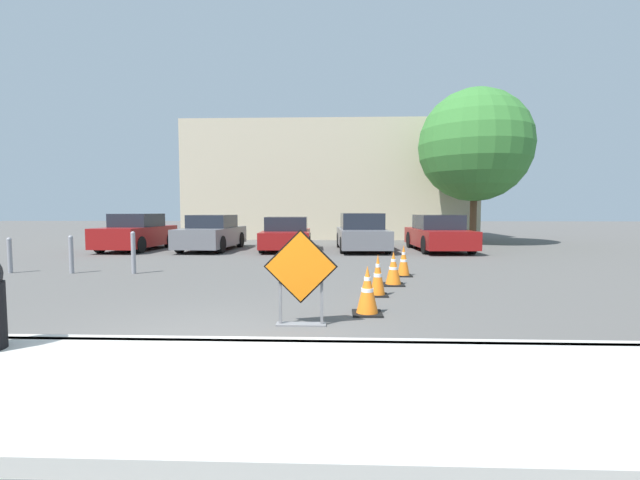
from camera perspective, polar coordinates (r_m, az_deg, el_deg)
The scene contains 18 objects.
ground_plane at distance 15.00m, azimuth -3.62°, elevation -2.25°, with size 96.00×96.00×0.00m, color #565451.
sidewalk_strip at distance 4.23m, azimuth -19.84°, elevation -17.98°, with size 25.59×2.42×0.14m.
curb_lip at distance 5.30m, azimuth -14.82°, elevation -13.32°, with size 25.59×0.20×0.14m.
road_closed_sign at distance 6.03m, azimuth -2.59°, elevation -4.66°, with size 1.05×0.20×1.37m.
traffic_cone_nearest at distance 6.78m, azimuth 6.33°, elevation -6.74°, with size 0.46×0.46×0.77m.
traffic_cone_second at distance 8.24m, azimuth 7.72°, elevation -4.73°, with size 0.38×0.38×0.80m.
traffic_cone_third at distance 9.46m, azimuth 9.76°, elevation -3.80°, with size 0.46×0.46×0.74m.
traffic_cone_fourth at distance 10.79m, azimuth 11.09°, elevation -2.76°, with size 0.41×0.41×0.78m.
parked_car_nearest at distance 19.03m, azimuth -23.27°, elevation 0.84°, with size 1.95×4.10×1.49m.
parked_car_second at distance 18.11m, azimuth -14.20°, elevation 0.84°, with size 1.98×4.40×1.44m.
parked_car_third at distance 17.58m, azimuth -4.46°, elevation 0.72°, with size 2.09×4.24×1.36m.
parked_car_fourth at distance 17.48m, azimuth 5.59°, elevation 0.89°, with size 2.04×4.44×1.51m.
parked_car_fifth at distance 17.86m, azimuth 15.50°, elevation 0.78°, with size 2.04×4.50×1.44m.
bollard_nearest at distance 11.96m, azimuth -23.63°, elevation -1.41°, with size 0.12×0.12×1.09m.
bollard_second at distance 12.76m, azimuth -30.25°, elevation -1.55°, with size 0.12×0.12×0.99m.
bollard_third at distance 13.71m, azimuth -36.02°, elevation -1.55°, with size 0.12×0.12×0.93m.
building_facade_backdrop at distance 25.83m, azimuth 1.26°, elevation 7.71°, with size 16.36×5.00×6.60m.
street_tree_behind_lot at distance 21.87m, azimuth 19.96°, elevation 11.76°, with size 5.26×5.26×7.31m.
Camera 1 is at (1.50, -4.84, 1.64)m, focal length 24.00 mm.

